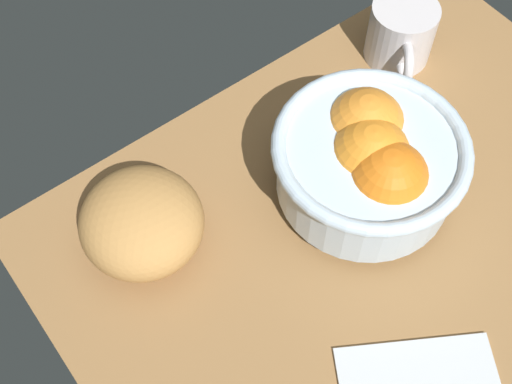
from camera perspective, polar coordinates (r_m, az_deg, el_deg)
ground_plane at (r=76.14cm, az=14.11°, el=-7.45°), size 70.42×67.87×3.00cm
fruit_bowl at (r=73.33cm, az=9.48°, el=2.60°), size 20.87×20.87×11.36cm
bread_loaf at (r=71.94cm, az=-9.53°, el=-2.49°), size 15.34×15.57×8.01cm
mug at (r=88.97cm, az=12.02°, el=12.76°), size 9.63×10.98×7.84cm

